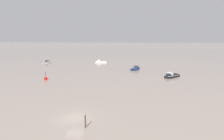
{
  "coord_description": "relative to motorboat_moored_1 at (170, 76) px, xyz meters",
  "views": [
    {
      "loc": [
        8.07,
        -25.38,
        11.52
      ],
      "look_at": [
        1.47,
        39.79,
        0.24
      ],
      "focal_mm": 30.56,
      "sensor_mm": 36.0,
      "label": 1
    }
  ],
  "objects": [
    {
      "name": "motorboat_moored_2",
      "position": [
        -49.62,
        27.22,
        -0.09
      ],
      "size": [
        4.76,
        2.86,
        1.71
      ],
      "rotation": [
        0.0,
        0.0,
        5.97
      ],
      "color": "gray",
      "rests_on": "ground"
    },
    {
      "name": "channel_buoy",
      "position": [
        -34.71,
        -6.39,
        0.11
      ],
      "size": [
        0.9,
        0.9,
        2.3
      ],
      "color": "red",
      "rests_on": "ground"
    },
    {
      "name": "motorboat_moored_5",
      "position": [
        -25.67,
        29.8,
        -0.03
      ],
      "size": [
        5.72,
        2.5,
        2.11
      ],
      "rotation": [
        0.0,
        0.0,
        3.25
      ],
      "color": "white",
      "rests_on": "ground"
    },
    {
      "name": "ground_plane",
      "position": [
        -19.46,
        -30.08,
        -0.35
      ],
      "size": [
        800.0,
        800.0,
        0.0
      ],
      "primitive_type": "plane",
      "color": "gray"
    },
    {
      "name": "mooring_post_near",
      "position": [
        -17.12,
        -32.96,
        0.54
      ],
      "size": [
        0.22,
        0.22,
        2.09
      ],
      "color": "#523323",
      "rests_on": "ground"
    },
    {
      "name": "motorboat_moored_1",
      "position": [
        0.0,
        0.0,
        0.0
      ],
      "size": [
        5.63,
        5.86,
        2.3
      ],
      "rotation": [
        0.0,
        0.0,
        3.97
      ],
      "color": "black",
      "rests_on": "ground"
    },
    {
      "name": "motorboat_moored_6",
      "position": [
        -9.62,
        12.94,
        -0.04
      ],
      "size": [
        3.71,
        5.67,
        2.04
      ],
      "rotation": [
        0.0,
        0.0,
        1.19
      ],
      "color": "navy",
      "rests_on": "ground"
    }
  ]
}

